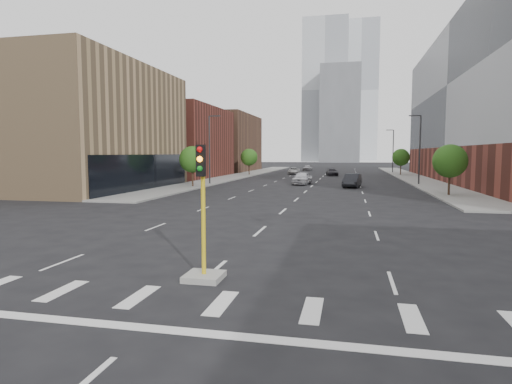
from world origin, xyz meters
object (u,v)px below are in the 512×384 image
(car_mid_right, at_px, (352,180))
(car_distant, at_px, (308,168))
(car_far_left, at_px, (294,171))
(median_traffic_signal, at_px, (203,251))
(car_deep_right, at_px, (332,172))
(car_near_left, at_px, (302,178))

(car_mid_right, distance_m, car_distant, 50.14)
(car_mid_right, bearing_deg, car_far_left, 117.60)
(median_traffic_signal, height_order, car_deep_right, median_traffic_signal)
(car_near_left, relative_size, car_deep_right, 1.10)
(car_near_left, height_order, car_deep_right, car_near_left)
(car_mid_right, relative_size, car_deep_right, 1.10)
(median_traffic_signal, bearing_deg, car_deep_right, 88.72)
(car_far_left, xyz_separation_m, car_distant, (1.01, 17.83, 0.06))
(car_far_left, bearing_deg, car_mid_right, -75.24)
(car_mid_right, xyz_separation_m, car_distant, (-10.09, 49.11, -0.10))
(median_traffic_signal, relative_size, car_far_left, 0.92)
(car_distant, bearing_deg, median_traffic_signal, -78.31)
(car_mid_right, distance_m, car_far_left, 33.19)
(median_traffic_signal, bearing_deg, car_far_left, 94.90)
(car_near_left, xyz_separation_m, car_deep_right, (3.00, 23.38, -0.19))
(car_deep_right, bearing_deg, car_distant, 96.47)
(car_distant, bearing_deg, car_deep_right, -65.19)
(median_traffic_signal, distance_m, car_distant, 89.71)
(car_near_left, distance_m, car_deep_right, 23.57)
(car_mid_right, bearing_deg, car_distant, 109.66)
(car_mid_right, relative_size, car_distant, 1.18)
(car_mid_right, height_order, car_deep_right, car_mid_right)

